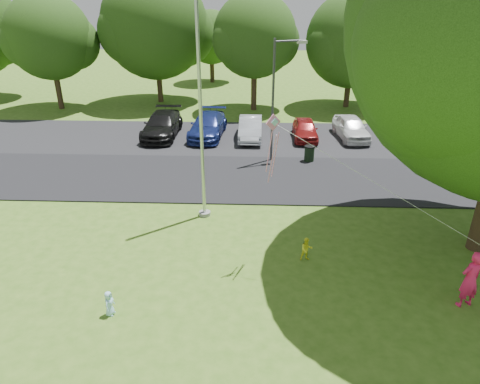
{
  "coord_description": "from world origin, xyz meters",
  "views": [
    {
      "loc": [
        -1.35,
        -11.08,
        8.78
      ],
      "look_at": [
        -1.94,
        4.0,
        1.6
      ],
      "focal_mm": 32.0,
      "sensor_mm": 36.0,
      "label": 1
    }
  ],
  "objects_px": {
    "woman": "(470,279)",
    "kite": "(279,139)",
    "street_lamp": "(278,90)",
    "child_blue": "(109,303)",
    "child_yellow": "(307,249)",
    "flagpole": "(201,121)",
    "trash_can": "(309,154)"
  },
  "relations": [
    {
      "from": "trash_can",
      "to": "child_yellow",
      "type": "xyz_separation_m",
      "value": [
        -1.13,
        -9.69,
        -0.02
      ]
    },
    {
      "from": "trash_can",
      "to": "child_yellow",
      "type": "height_order",
      "value": "trash_can"
    },
    {
      "from": "street_lamp",
      "to": "child_yellow",
      "type": "height_order",
      "value": "street_lamp"
    },
    {
      "from": "street_lamp",
      "to": "woman",
      "type": "distance_m",
      "value": 13.58
    },
    {
      "from": "flagpole",
      "to": "woman",
      "type": "relative_size",
      "value": 5.22
    },
    {
      "from": "flagpole",
      "to": "child_yellow",
      "type": "distance_m",
      "value": 6.34
    },
    {
      "from": "flagpole",
      "to": "child_blue",
      "type": "xyz_separation_m",
      "value": [
        -2.1,
        -6.28,
        -3.76
      ]
    },
    {
      "from": "woman",
      "to": "kite",
      "type": "xyz_separation_m",
      "value": [
        -5.74,
        2.22,
        3.56
      ]
    },
    {
      "from": "woman",
      "to": "flagpole",
      "type": "bearing_deg",
      "value": -51.92
    },
    {
      "from": "street_lamp",
      "to": "woman",
      "type": "relative_size",
      "value": 3.43
    },
    {
      "from": "flagpole",
      "to": "street_lamp",
      "type": "xyz_separation_m",
      "value": [
        3.26,
        6.68,
        -0.22
      ]
    },
    {
      "from": "flagpole",
      "to": "kite",
      "type": "bearing_deg",
      "value": -48.43
    },
    {
      "from": "trash_can",
      "to": "child_blue",
      "type": "xyz_separation_m",
      "value": [
        -7.23,
        -12.78,
        -0.06
      ]
    },
    {
      "from": "child_blue",
      "to": "kite",
      "type": "height_order",
      "value": "kite"
    },
    {
      "from": "flagpole",
      "to": "child_yellow",
      "type": "height_order",
      "value": "flagpole"
    },
    {
      "from": "woman",
      "to": "child_blue",
      "type": "bearing_deg",
      "value": -15.1
    },
    {
      "from": "street_lamp",
      "to": "child_blue",
      "type": "relative_size",
      "value": 8.09
    },
    {
      "from": "flagpole",
      "to": "street_lamp",
      "type": "bearing_deg",
      "value": 64.01
    },
    {
      "from": "child_blue",
      "to": "kite",
      "type": "xyz_separation_m",
      "value": [
        4.96,
        3.06,
        4.11
      ]
    },
    {
      "from": "flagpole",
      "to": "trash_can",
      "type": "distance_m",
      "value": 9.07
    },
    {
      "from": "woman",
      "to": "child_blue",
      "type": "relative_size",
      "value": 2.36
    },
    {
      "from": "child_blue",
      "to": "child_yellow",
      "type": "bearing_deg",
      "value": -52.71
    },
    {
      "from": "flagpole",
      "to": "trash_can",
      "type": "height_order",
      "value": "flagpole"
    },
    {
      "from": "trash_can",
      "to": "kite",
      "type": "relative_size",
      "value": 0.15
    },
    {
      "from": "flagpole",
      "to": "trash_can",
      "type": "relative_size",
      "value": 10.79
    },
    {
      "from": "trash_can",
      "to": "kite",
      "type": "bearing_deg",
      "value": -103.2
    },
    {
      "from": "child_blue",
      "to": "street_lamp",
      "type": "bearing_deg",
      "value": -11.96
    },
    {
      "from": "flagpole",
      "to": "child_blue",
      "type": "relative_size",
      "value": 12.33
    },
    {
      "from": "trash_can",
      "to": "woman",
      "type": "height_order",
      "value": "woman"
    },
    {
      "from": "trash_can",
      "to": "child_yellow",
      "type": "distance_m",
      "value": 9.76
    },
    {
      "from": "street_lamp",
      "to": "child_blue",
      "type": "xyz_separation_m",
      "value": [
        -5.35,
        -12.96,
        -3.54
      ]
    },
    {
      "from": "woman",
      "to": "child_blue",
      "type": "distance_m",
      "value": 10.75
    }
  ]
}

